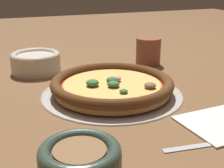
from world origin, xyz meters
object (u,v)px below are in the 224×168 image
at_px(bowl_far, 80,165).
at_px(drinking_cup, 148,51).
at_px(pizza_tray, 112,93).
at_px(pizza, 112,85).
at_px(bowl_near, 36,62).
at_px(fork, 219,143).
at_px(napkin, 224,122).

bearing_deg(bowl_far, drinking_cup, 53.98).
relative_size(pizza_tray, pizza, 1.16).
xyz_separation_m(bowl_near, fork, (0.22, -0.53, -0.03)).
relative_size(napkin, fork, 0.88).
relative_size(bowl_far, fork, 0.60).
relative_size(pizza_tray, bowl_near, 2.37).
distance_m(pizza_tray, bowl_far, 0.35).
height_order(pizza, drinking_cup, drinking_cup).
xyz_separation_m(bowl_far, napkin, (0.30, 0.08, -0.03)).
height_order(pizza, bowl_far, bowl_far).
bearing_deg(bowl_near, drinking_cup, -7.50).
height_order(drinking_cup, fork, drinking_cup).
height_order(pizza_tray, fork, pizza_tray).
relative_size(pizza, napkin, 1.81).
height_order(pizza, napkin, pizza).
bearing_deg(pizza_tray, napkin, -58.09).
distance_m(pizza, drinking_cup, 0.29).
relative_size(pizza_tray, bowl_far, 3.08).
xyz_separation_m(pizza, drinking_cup, (0.20, 0.20, 0.02)).
bearing_deg(fork, bowl_far, -167.60).
distance_m(pizza_tray, napkin, 0.26).
height_order(pizza_tray, bowl_far, bowl_far).
xyz_separation_m(bowl_far, drinking_cup, (0.37, 0.50, 0.01)).
distance_m(drinking_cup, napkin, 0.43).
height_order(bowl_near, fork, bowl_near).
height_order(pizza, bowl_near, bowl_near).
distance_m(pizza_tray, drinking_cup, 0.29).
height_order(napkin, fork, napkin).
distance_m(bowl_far, fork, 0.25).
bearing_deg(drinking_cup, bowl_far, -126.02).
bearing_deg(drinking_cup, napkin, -98.36).
height_order(pizza, fork, pizza).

